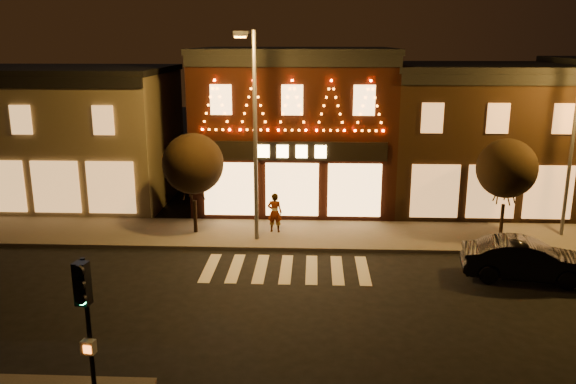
# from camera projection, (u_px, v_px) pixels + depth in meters

# --- Properties ---
(ground) EXTENTS (120.00, 120.00, 0.00)m
(ground) POSITION_uv_depth(u_px,v_px,m) (280.00, 316.00, 19.13)
(ground) COLOR black
(ground) RESTS_ON ground
(sidewalk_far) EXTENTS (44.00, 4.00, 0.15)m
(sidewalk_far) POSITION_uv_depth(u_px,v_px,m) (334.00, 235.00, 26.76)
(sidewalk_far) COLOR #47423D
(sidewalk_far) RESTS_ON ground
(building_left) EXTENTS (12.20, 8.28, 7.30)m
(building_left) POSITION_uv_depth(u_px,v_px,m) (59.00, 134.00, 32.30)
(building_left) COLOR #796F56
(building_left) RESTS_ON ground
(building_pulp) EXTENTS (10.20, 8.34, 8.30)m
(building_pulp) POSITION_uv_depth(u_px,v_px,m) (295.00, 127.00, 31.59)
(building_pulp) COLOR #33130B
(building_pulp) RESTS_ON ground
(building_right_a) EXTENTS (9.20, 8.28, 7.50)m
(building_right_a) POSITION_uv_depth(u_px,v_px,m) (473.00, 135.00, 31.29)
(building_right_a) COLOR #342112
(building_right_a) RESTS_ON ground
(traffic_signal_near) EXTENTS (0.32, 0.43, 4.13)m
(traffic_signal_near) POSITION_uv_depth(u_px,v_px,m) (86.00, 314.00, 12.51)
(traffic_signal_near) COLOR black
(traffic_signal_near) RESTS_ON sidewalk_near
(streetlamp_mid) EXTENTS (0.74, 2.06, 8.96)m
(streetlamp_mid) POSITION_uv_depth(u_px,v_px,m) (253.00, 121.00, 24.49)
(streetlamp_mid) COLOR #59595E
(streetlamp_mid) RESTS_ON sidewalk_far
(streetlamp_right) EXTENTS (0.56, 1.78, 7.76)m
(streetlamp_right) POSITION_uv_depth(u_px,v_px,m) (576.00, 136.00, 25.22)
(streetlamp_right) COLOR #59595E
(streetlamp_right) RESTS_ON sidewalk_far
(tree_left) EXTENTS (2.73, 2.73, 4.57)m
(tree_left) POSITION_uv_depth(u_px,v_px,m) (193.00, 164.00, 26.18)
(tree_left) COLOR black
(tree_left) RESTS_ON sidewalk_far
(tree_right) EXTENTS (2.63, 2.63, 4.40)m
(tree_right) POSITION_uv_depth(u_px,v_px,m) (507.00, 168.00, 25.79)
(tree_right) COLOR black
(tree_right) RESTS_ON sidewalk_far
(dark_sedan) EXTENTS (4.83, 2.29, 1.53)m
(dark_sedan) POSITION_uv_depth(u_px,v_px,m) (526.00, 260.00, 21.86)
(dark_sedan) COLOR black
(dark_sedan) RESTS_ON ground
(pedestrian) EXTENTS (0.71, 0.51, 1.83)m
(pedestrian) POSITION_uv_depth(u_px,v_px,m) (275.00, 212.00, 26.79)
(pedestrian) COLOR gray
(pedestrian) RESTS_ON sidewalk_far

